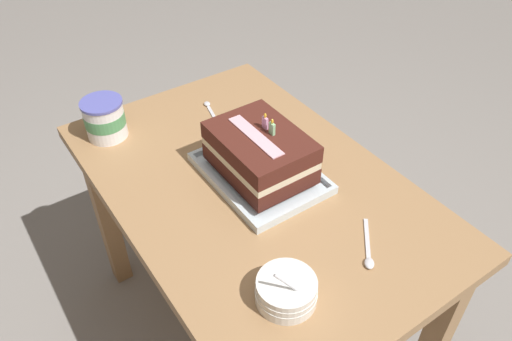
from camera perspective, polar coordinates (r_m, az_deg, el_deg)
The scene contains 8 objects.
ground_plane at distance 1.88m, azimuth -0.34°, elevation -17.54°, with size 8.00×8.00×0.00m, color gray.
dining_table at distance 1.40m, azimuth -0.43°, elevation -4.62°, with size 1.09×0.70×0.71m.
foil_tray at distance 1.34m, azimuth 0.45°, elevation -0.41°, with size 0.34×0.26×0.02m.
birthday_cake at distance 1.29m, azimuth 0.46°, elevation 2.11°, with size 0.27×0.20×0.16m.
bowl_stack at distance 1.06m, azimuth 3.50°, elevation -13.58°, with size 0.13×0.13×0.11m.
ice_cream_tub at distance 1.52m, azimuth -16.98°, elevation 5.71°, with size 0.12×0.12×0.12m.
serving_spoon_near_tray at distance 1.18m, azimuth 12.80°, elevation -9.44°, with size 0.13×0.12×0.01m.
serving_spoon_by_bowls at distance 1.61m, azimuth -5.33°, elevation 7.06°, with size 0.14×0.05×0.01m.
Camera 1 is at (0.82, -0.55, 1.59)m, focal length 34.85 mm.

